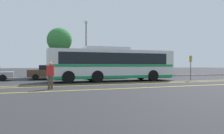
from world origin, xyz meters
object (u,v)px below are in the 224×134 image
transit_bus (112,64)px  parked_car_3 (153,71)px  bus_stop_sign (191,65)px  tree_0 (59,40)px  parked_car_2 (108,72)px  pedestrian_0 (50,74)px  parked_car_1 (49,72)px  street_lamp (86,38)px

transit_bus → parked_car_3: (6.98, 4.42, -0.84)m
parked_car_3 → bus_stop_sign: 6.13m
tree_0 → bus_stop_sign: bearing=-40.4°
parked_car_2 → parked_car_3: bearing=91.3°
parked_car_3 → tree_0: bearing=77.0°
transit_bus → pedestrian_0: bearing=-47.6°
transit_bus → parked_car_1: size_ratio=2.76×
pedestrian_0 → bus_stop_sign: 13.60m
parked_car_3 → pedestrian_0: pedestrian_0 is taller
transit_bus → street_lamp: (-0.71, 6.98, 3.15)m
parked_car_1 → street_lamp: street_lamp is taller
parked_car_2 → bus_stop_sign: 8.60m
parked_car_1 → parked_car_3: parked_car_3 is taller
transit_bus → parked_car_2: (1.06, 4.12, -0.90)m
parked_car_1 → tree_0: size_ratio=0.72×
parked_car_1 → parked_car_3: bearing=93.3°
parked_car_3 → bus_stop_sign: bearing=-171.8°
parked_car_2 → pedestrian_0: (-6.84, -9.16, 0.24)m
transit_bus → tree_0: tree_0 is taller
transit_bus → parked_car_1: 6.89m
pedestrian_0 → street_lamp: bearing=81.4°
pedestrian_0 → parked_car_3: bearing=50.8°
bus_stop_sign → street_lamp: street_lamp is taller
street_lamp → tree_0: street_lamp is taller
parked_car_1 → parked_car_2: size_ratio=0.92×
parked_car_1 → parked_car_3: (12.14, -0.07, 0.01)m
parked_car_2 → bus_stop_sign: bus_stop_sign is taller
parked_car_3 → parked_car_2: bearing=97.3°
parked_car_1 → street_lamp: size_ratio=0.61×
transit_bus → parked_car_2: transit_bus is taller
parked_car_1 → street_lamp: 6.48m
bus_stop_sign → pedestrian_0: bearing=-74.3°
parked_car_3 → tree_0: (-10.71, 3.37, 3.64)m
transit_bus → pedestrian_0: (-5.78, -5.04, -0.66)m
parked_car_2 → street_lamp: (-1.77, 2.86, 4.05)m
transit_bus → parked_car_1: bearing=-129.7°
street_lamp → parked_car_1: bearing=-150.8°
parked_car_2 → street_lamp: street_lamp is taller
transit_bus → tree_0: (-3.73, 7.79, 2.80)m
parked_car_1 → tree_0: tree_0 is taller
transit_bus → bus_stop_sign: bearing=78.6°
transit_bus → bus_stop_sign: 7.57m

